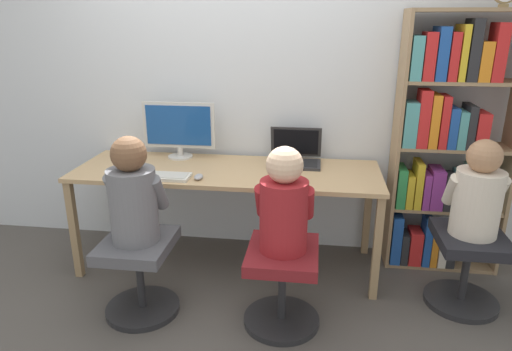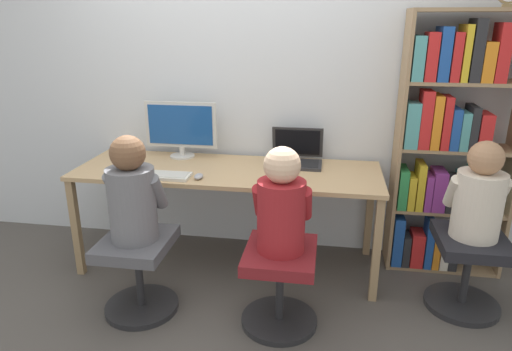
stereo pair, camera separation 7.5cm
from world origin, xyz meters
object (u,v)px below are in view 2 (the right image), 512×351
(desktop_monitor, at_px, (181,129))
(office_chair_side, at_px, (468,265))
(keyboard, at_px, (159,175))
(person_near_shelf, at_px, (479,196))
(person_at_monitor, at_px, (132,194))
(laptop, at_px, (296,157))
(person_at_laptop, at_px, (281,205))
(bookshelf, at_px, (446,147))
(office_chair_right, at_px, (280,280))
(office_chair_left, at_px, (138,267))

(desktop_monitor, xyz_separation_m, office_chair_side, (2.00, -0.54, -0.67))
(keyboard, height_order, person_near_shelf, person_near_shelf)
(person_near_shelf, bearing_deg, office_chair_side, -90.00)
(person_at_monitor, distance_m, person_near_shelf, 2.05)
(person_near_shelf, bearing_deg, laptop, 155.91)
(person_at_laptop, relative_size, bookshelf, 0.34)
(office_chair_right, bearing_deg, person_at_laptop, 90.00)
(keyboard, distance_m, office_chair_left, 0.62)
(office_chair_left, relative_size, person_near_shelf, 0.83)
(desktop_monitor, height_order, office_chair_right, desktop_monitor)
(person_at_monitor, bearing_deg, keyboard, 88.88)
(keyboard, relative_size, person_near_shelf, 0.72)
(desktop_monitor, relative_size, bookshelf, 0.30)
(laptop, xyz_separation_m, bookshelf, (1.03, -0.00, 0.12))
(person_at_monitor, bearing_deg, laptop, 43.92)
(desktop_monitor, bearing_deg, bookshelf, -1.02)
(laptop, xyz_separation_m, keyboard, (-0.88, -0.45, -0.04))
(person_at_monitor, relative_size, person_near_shelf, 1.07)
(laptop, bearing_deg, bookshelf, -0.14)
(keyboard, distance_m, office_chair_right, 1.07)
(laptop, relative_size, person_near_shelf, 0.63)
(keyboard, distance_m, bookshelf, 1.97)
(office_chair_side, distance_m, person_near_shelf, 0.46)
(keyboard, height_order, person_at_monitor, person_at_monitor)
(office_chair_left, bearing_deg, person_at_monitor, 90.00)
(bookshelf, xyz_separation_m, office_chair_side, (0.10, -0.50, -0.62))
(laptop, height_order, office_chair_side, laptop)
(office_chair_left, xyz_separation_m, person_near_shelf, (2.02, 0.36, 0.46))
(person_near_shelf, bearing_deg, person_at_monitor, -169.97)
(keyboard, bearing_deg, laptop, 26.93)
(office_chair_right, bearing_deg, keyboard, 154.64)
(office_chair_right, distance_m, person_near_shelf, 1.28)
(desktop_monitor, distance_m, keyboard, 0.52)
(desktop_monitor, xyz_separation_m, office_chair_left, (-0.02, -0.90, -0.67))
(office_chair_right, bearing_deg, bookshelf, 39.58)
(office_chair_side, relative_size, person_near_shelf, 0.83)
(bookshelf, bearing_deg, office_chair_side, -79.02)
(office_chair_left, xyz_separation_m, person_at_monitor, (-0.00, 0.00, 0.48))
(office_chair_left, bearing_deg, laptop, 44.06)
(office_chair_right, height_order, person_near_shelf, person_near_shelf)
(keyboard, relative_size, office_chair_right, 0.86)
(desktop_monitor, distance_m, office_chair_left, 1.12)
(laptop, xyz_separation_m, office_chair_left, (-0.89, -0.86, -0.50))
(office_chair_left, bearing_deg, person_at_laptop, 0.33)
(office_chair_right, relative_size, office_chair_side, 1.00)
(laptop, distance_m, bookshelf, 1.03)
(office_chair_left, relative_size, person_at_monitor, 0.78)
(laptop, relative_size, bookshelf, 0.21)
(person_at_laptop, xyz_separation_m, person_near_shelf, (1.14, 0.36, -0.01))
(person_near_shelf, bearing_deg, desktop_monitor, 165.06)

